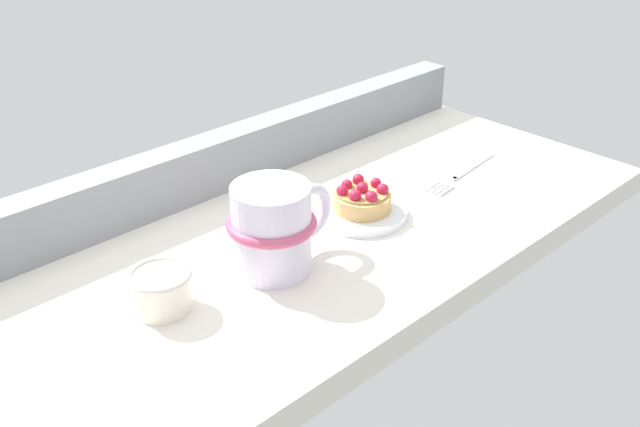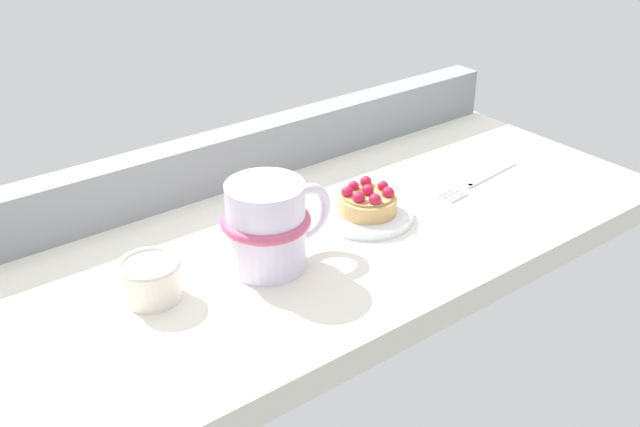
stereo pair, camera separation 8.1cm
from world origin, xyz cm
name	(u,v)px [view 1 (the left image)]	position (x,y,z in cm)	size (l,w,h in cm)	color
ground_plane	(324,239)	(0.00, 0.00, -1.66)	(84.46, 37.88, 3.33)	silver
window_rail_back	(233,157)	(0.00, 16.88, 3.51)	(82.77, 4.13, 7.03)	gray
dessert_plate	(361,213)	(5.14, -1.21, 0.47)	(10.90, 10.90, 1.00)	silver
raspberry_tart	(362,198)	(5.13, -1.24, 2.40)	(7.00, 7.00, 3.46)	tan
coffee_mug	(274,227)	(-9.70, -2.64, 4.93)	(13.07, 9.43, 9.69)	silver
dessert_fork	(463,172)	(23.27, -2.70, 0.30)	(15.75, 3.33, 0.60)	silver
sugar_bowl	(161,289)	(-22.36, -0.55, 2.24)	(6.29, 6.29, 4.19)	silver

